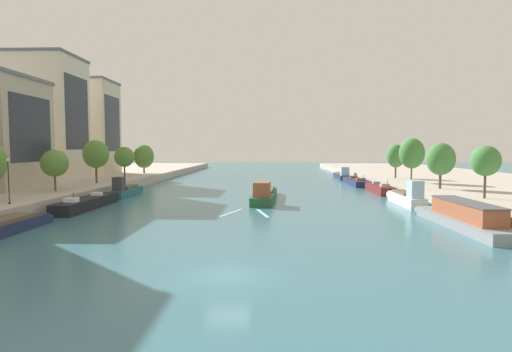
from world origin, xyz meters
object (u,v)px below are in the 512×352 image
moored_boat_left_far (126,190)px  tree_right_far (412,153)px  tree_left_end_of_row (55,163)px  tree_right_end_of_row (396,156)px  moored_boat_right_gap_after (463,217)px  tree_right_third (486,161)px  barge_midriver (265,194)px  moored_boat_right_lone (356,182)px  tree_right_second (441,159)px  moored_boat_right_midway (379,188)px  moored_boat_right_near (407,197)px  lamppost_left_bank (9,179)px  moored_boat_right_upstream (342,175)px  tree_left_far (144,156)px  tree_left_past_mid (96,154)px  tree_left_nearest (124,157)px  moored_boat_left_downstream (88,203)px

moored_boat_left_far → tree_right_far: bearing=9.8°
tree_left_end_of_row → tree_right_end_of_row: bearing=26.2°
moored_boat_right_gap_after → tree_right_third: bearing=54.4°
barge_midriver → moored_boat_right_gap_after: (18.60, -19.99, 0.18)m
moored_boat_right_lone → tree_right_second: bearing=-75.1°
moored_boat_right_gap_after → moored_boat_right_midway: size_ratio=1.32×
moored_boat_right_near → moored_boat_left_far: bearing=167.8°
lamppost_left_bank → moored_boat_right_midway: bearing=31.5°
barge_midriver → moored_boat_right_gap_after: barge_midriver is taller
moored_boat_left_far → moored_boat_right_upstream: size_ratio=0.74×
moored_boat_right_lone → tree_left_far: (-47.16, 9.54, 5.01)m
tree_left_far → tree_right_end_of_row: 55.59m
tree_left_past_mid → tree_right_second: 54.00m
moored_boat_left_far → tree_right_third: size_ratio=1.71×
moored_boat_right_gap_after → moored_boat_right_lone: (-0.00, 46.31, -0.48)m
tree_right_end_of_row → lamppost_left_bank: tree_right_end_of_row is taller
moored_boat_left_far → moored_boat_right_gap_after: bearing=-31.1°
tree_left_nearest → tree_left_far: size_ratio=0.91×
moored_boat_right_near → tree_right_far: tree_right_far is taller
tree_right_third → tree_right_end_of_row: bearing=90.4°
moored_boat_right_near → moored_boat_right_upstream: moored_boat_right_near is taller
moored_boat_right_gap_after → tree_right_third: 12.95m
tree_left_past_mid → tree_right_end_of_row: (53.58, 13.55, -0.53)m
tree_right_end_of_row → tree_left_end_of_row: bearing=-153.8°
moored_boat_right_upstream → tree_left_end_of_row: 66.67m
moored_boat_right_near → tree_right_second: size_ratio=1.74×
tree_right_third → moored_boat_left_downstream: bearing=178.3°
moored_boat_right_lone → lamppost_left_bank: 62.39m
barge_midriver → tree_right_third: (25.58, -10.22, 5.05)m
barge_midriver → moored_boat_right_midway: size_ratio=1.42×
moored_boat_left_downstream → tree_left_far: 45.43m
moored_boat_right_upstream → moored_boat_right_midway: bearing=-89.0°
tree_right_second → lamppost_left_bank: size_ratio=1.40×
barge_midriver → lamppost_left_bank: 31.38m
barge_midriver → tree_right_end_of_row: size_ratio=2.61×
barge_midriver → tree_left_end_of_row: tree_left_end_of_row is taller
barge_midriver → tree_right_end_of_row: bearing=41.5°
moored_boat_right_near → tree_right_end_of_row: size_ratio=1.74×
moored_boat_right_gap_after → tree_left_past_mid: 55.25m
moored_boat_left_downstream → tree_right_second: tree_right_second is taller
tree_left_past_mid → tree_right_second: (53.46, -7.59, -0.60)m
tree_left_past_mid → tree_left_nearest: tree_left_past_mid is taller
lamppost_left_bank → tree_left_far: bearing=92.5°
moored_boat_left_downstream → moored_boat_right_midway: bearing=25.7°
moored_boat_right_lone → tree_left_end_of_row: bearing=-147.2°
moored_boat_right_lone → tree_right_third: 37.59m
tree_left_past_mid → lamppost_left_bank: tree_left_past_mid is taller
barge_midriver → tree_left_past_mid: bearing=162.5°
tree_left_past_mid → tree_right_third: 57.08m
moored_boat_left_far → lamppost_left_bank: lamppost_left_bank is taller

